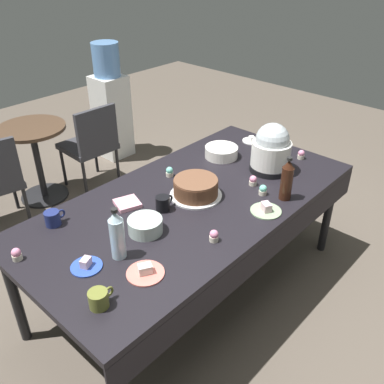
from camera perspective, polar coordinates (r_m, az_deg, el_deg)
name	(u,v)px	position (r m, az deg, el deg)	size (l,w,h in m)	color
ground	(192,287)	(3.08, 0.00, -12.82)	(9.00, 9.00, 0.00)	brown
potluck_table	(192,207)	(2.64, 0.00, -2.07)	(2.20, 1.10, 0.75)	black
frosted_layer_cake	(196,188)	(2.61, 0.52, 0.54)	(0.33, 0.33, 0.12)	silver
slow_cooker	(271,149)	(2.91, 10.73, 5.71)	(0.28, 0.28, 0.34)	black
glass_salad_bowl	(145,225)	(2.32, -6.38, -4.55)	(0.19, 0.19, 0.08)	#B2C6BC
ceramic_snack_bowl	(221,152)	(3.11, 4.01, 5.46)	(0.24, 0.24, 0.08)	silver
dessert_plate_cobalt	(86,265)	(2.16, -14.17, -9.62)	(0.16, 0.16, 0.05)	#2D4CB2
dessert_plate_white	(252,140)	(3.39, 8.14, 6.97)	(0.15, 0.15, 0.04)	white
dessert_plate_coral	(145,272)	(2.07, -6.36, -10.72)	(0.19, 0.19, 0.05)	#E07266
dessert_plate_sage	(266,209)	(2.52, 10.02, -2.35)	(0.18, 0.18, 0.06)	#8CA87F
cupcake_rose	(301,155)	(3.18, 14.62, 4.93)	(0.05, 0.05, 0.07)	beige
cupcake_lemon	(17,254)	(2.30, -22.75, -7.82)	(0.05, 0.05, 0.07)	beige
cupcake_berry	(170,172)	(2.85, -3.07, 2.75)	(0.05, 0.05, 0.07)	beige
cupcake_cocoa	(263,190)	(2.67, 9.62, 0.26)	(0.05, 0.05, 0.07)	beige
cupcake_mint	(214,236)	(2.25, 3.01, -5.98)	(0.05, 0.05, 0.07)	beige
cupcake_vanilla	(253,181)	(2.77, 8.30, 1.53)	(0.05, 0.05, 0.07)	beige
soda_bottle_cola	(287,180)	(2.61, 12.76, 1.60)	(0.07, 0.07, 0.28)	#33190F
soda_bottle_water	(117,235)	(2.12, -10.14, -5.77)	(0.08, 0.08, 0.29)	silver
coffee_mug_black	(163,203)	(2.49, -3.95, -1.54)	(0.12, 0.08, 0.09)	black
coffee_mug_navy	(53,218)	(2.49, -18.38, -3.39)	(0.13, 0.09, 0.09)	navy
coffee_mug_olive	(99,299)	(1.94, -12.54, -14.00)	(0.13, 0.09, 0.08)	olive
paper_napkin_stack	(127,203)	(2.57, -8.77, -1.55)	(0.14, 0.14, 0.02)	pink
maroon_chair_right	(91,142)	(4.08, -13.53, 6.63)	(0.45, 0.45, 0.85)	#333338
round_cafe_table	(35,150)	(4.06, -20.52, 5.43)	(0.60, 0.60, 0.72)	#473323
water_cooler	(111,105)	(4.71, -10.99, 11.58)	(0.32, 0.32, 1.24)	silver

